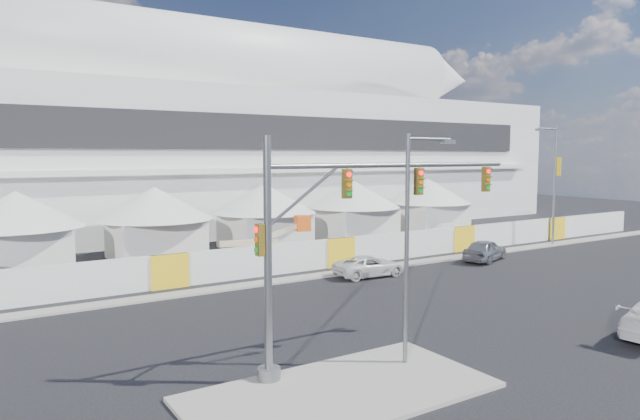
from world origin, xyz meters
TOP-DOWN VIEW (x-y plane):
  - ground at (0.00, 0.00)m, footprint 160.00×160.00m
  - median_island at (-6.00, -3.00)m, footprint 10.00×5.00m
  - far_curb at (20.00, 12.50)m, footprint 80.00×1.20m
  - stadium at (8.71, 41.50)m, footprint 80.00×24.80m
  - tent_row at (0.50, 24.00)m, footprint 53.40×8.40m
  - hoarding_fence at (6.00, 14.50)m, footprint 70.00×0.25m
  - scaffold_tower at (46.00, 36.00)m, footprint 4.40×4.40m
  - sedan_silver at (16.11, 10.53)m, footprint 3.38×5.05m
  - pickup_curb at (5.79, 10.84)m, footprint 2.50×4.89m
  - lot_car_a at (21.81, 19.18)m, footprint 1.76×4.71m
  - lot_car_b at (30.35, 16.67)m, footprint 2.52×4.54m
  - traffic_mast at (-5.22, -1.00)m, footprint 11.61×0.80m
  - streetlight_median at (-2.38, -2.24)m, footprint 2.30×0.23m
  - streetlight_curb at (26.55, 12.50)m, footprint 2.99×0.67m
  - boom_lift at (-0.80, 16.01)m, footprint 7.37×2.36m

SIDE VIEW (x-z plane):
  - ground at x=0.00m, z-range 0.00..0.00m
  - far_curb at x=20.00m, z-range 0.00..0.12m
  - median_island at x=-6.00m, z-range 0.00..0.15m
  - pickup_curb at x=5.79m, z-range 0.00..1.32m
  - lot_car_b at x=30.35m, z-range 0.00..1.46m
  - lot_car_a at x=21.81m, z-range 0.00..1.54m
  - sedan_silver at x=16.11m, z-range 0.00..1.60m
  - boom_lift at x=-0.80m, z-range -0.84..2.81m
  - hoarding_fence at x=6.00m, z-range 0.00..2.00m
  - tent_row at x=0.50m, z-range 0.45..5.85m
  - traffic_mast at x=-5.22m, z-range 0.63..8.83m
  - streetlight_median at x=-2.38m, z-range 0.77..9.09m
  - streetlight_curb at x=26.55m, z-range 0.81..10.91m
  - scaffold_tower at x=46.00m, z-range 0.00..12.00m
  - stadium at x=8.71m, z-range -1.54..20.44m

